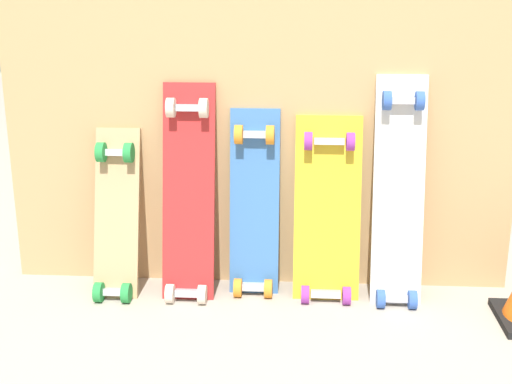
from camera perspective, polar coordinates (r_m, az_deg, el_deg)
name	(u,v)px	position (r m, az deg, el deg)	size (l,w,h in m)	color
ground_plane	(257,286)	(2.66, 0.10, -7.62)	(12.00, 12.00, 0.00)	#A89E8E
plywood_wall_panel	(259,54)	(2.50, 0.22, 11.09)	(1.84, 0.04, 1.70)	tan
skateboard_natural	(116,222)	(2.58, -11.23, -2.40)	(0.16, 0.25, 0.65)	tan
skateboard_red	(188,201)	(2.51, -5.49, -0.74)	(0.19, 0.24, 0.82)	#B22626
skateboard_blue	(254,211)	(2.53, -0.14, -1.55)	(0.18, 0.17, 0.73)	#386BAD
skateboard_yellow	(327,218)	(2.52, 5.77, -2.08)	(0.24, 0.21, 0.71)	gold
skateboard_white	(399,200)	(2.51, 11.42, -0.66)	(0.18, 0.23, 0.85)	silver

